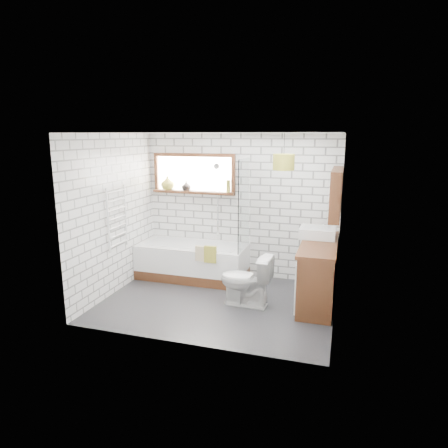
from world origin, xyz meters
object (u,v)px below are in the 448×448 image
(bathtub, at_px, (193,261))
(toilet, at_px, (246,280))
(pendant, at_px, (284,162))
(vanity, at_px, (318,272))
(basin, at_px, (318,232))

(bathtub, relative_size, toilet, 2.43)
(bathtub, distance_m, pendant, 2.49)
(vanity, distance_m, pendant, 1.74)
(bathtub, height_order, basin, basin)
(toilet, relative_size, pendant, 2.53)
(bathtub, xyz_separation_m, basin, (2.13, -0.12, 0.70))
(pendant, bearing_deg, toilet, -147.31)
(bathtub, relative_size, basin, 3.52)
(vanity, xyz_separation_m, pendant, (-0.55, -0.16, 1.64))
(toilet, bearing_deg, pendant, 125.96)
(bathtub, distance_m, vanity, 2.23)
(bathtub, height_order, pendant, pendant)
(bathtub, distance_m, basin, 2.24)
(toilet, bearing_deg, bathtub, -122.97)
(vanity, relative_size, basin, 3.02)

